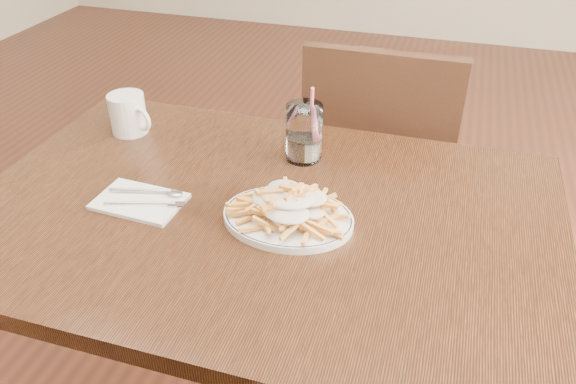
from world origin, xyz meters
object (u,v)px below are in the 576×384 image
(loaded_fries, at_px, (288,201))
(water_glass, at_px, (304,136))
(table, at_px, (262,239))
(chair_far, at_px, (378,166))
(fries_plate, at_px, (288,218))
(coffee_mug, at_px, (129,114))

(loaded_fries, xyz_separation_m, water_glass, (-0.04, 0.25, 0.01))
(water_glass, bearing_deg, table, -97.20)
(chair_far, distance_m, fries_plate, 0.69)
(table, relative_size, fries_plate, 3.95)
(water_glass, bearing_deg, coffee_mug, -179.61)
(chair_far, height_order, water_glass, water_glass)
(table, relative_size, coffee_mug, 9.67)
(chair_far, xyz_separation_m, water_glass, (-0.13, -0.39, 0.29))
(water_glass, xyz_separation_m, coffee_mug, (-0.45, -0.00, -0.01))
(loaded_fries, bearing_deg, water_glass, 98.66)
(chair_far, height_order, coffee_mug, chair_far)
(chair_far, height_order, fries_plate, chair_far)
(fries_plate, xyz_separation_m, water_glass, (-0.04, 0.25, 0.05))
(fries_plate, bearing_deg, chair_far, 81.69)
(chair_far, xyz_separation_m, loaded_fries, (-0.09, -0.64, 0.28))
(fries_plate, relative_size, loaded_fries, 1.44)
(fries_plate, xyz_separation_m, loaded_fries, (0.00, 0.00, 0.04))
(fries_plate, distance_m, water_glass, 0.26)
(chair_far, relative_size, loaded_fries, 4.37)
(coffee_mug, bearing_deg, loaded_fries, -26.68)
(chair_far, bearing_deg, loaded_fries, -98.31)
(water_glass, distance_m, coffee_mug, 0.45)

